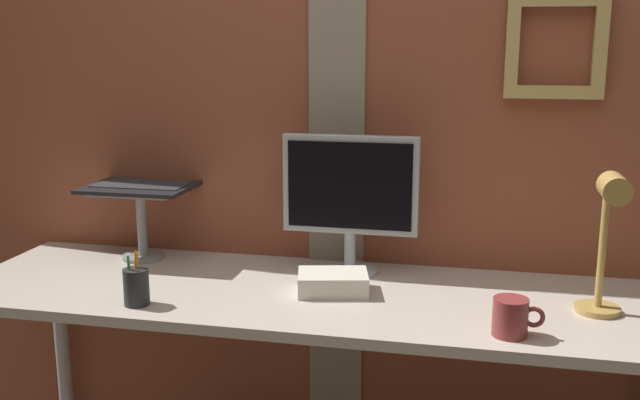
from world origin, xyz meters
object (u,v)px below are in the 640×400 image
desk_lamp (608,229)px  monitor (350,193)px  laptop (148,169)px  coffee_mug (511,317)px  pen_cup (136,286)px

desk_lamp → monitor: bearing=160.8°
monitor → laptop: bearing=174.4°
monitor → coffee_mug: size_ratio=3.43×
monitor → desk_lamp: 0.75m
monitor → pen_cup: bearing=-142.0°
monitor → desk_lamp: size_ratio=1.11×
pen_cup → coffee_mug: pen_cup is taller
laptop → coffee_mug: laptop is taller
pen_cup → coffee_mug: 1.00m
pen_cup → coffee_mug: (1.00, -0.00, -0.00)m
desk_lamp → coffee_mug: (-0.23, -0.16, -0.20)m
laptop → desk_lamp: 1.45m
monitor → laptop: laptop is taller
laptop → desk_lamp: laptop is taller
monitor → laptop: 0.71m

